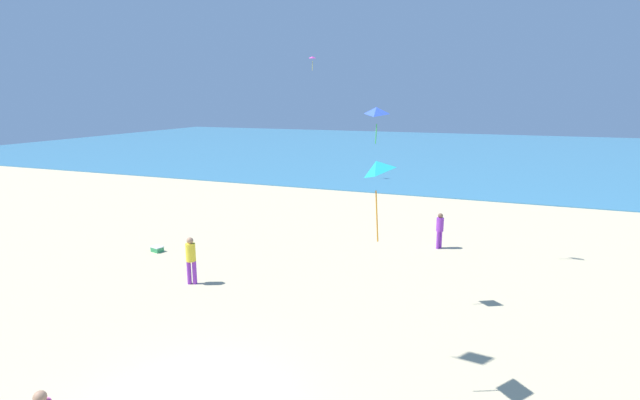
{
  "coord_description": "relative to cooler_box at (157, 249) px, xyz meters",
  "views": [
    {
      "loc": [
        5.9,
        -7.63,
        6.65
      ],
      "look_at": [
        0.0,
        7.61,
        3.13
      ],
      "focal_mm": 26.91,
      "sensor_mm": 36.0,
      "label": 1
    }
  ],
  "objects": [
    {
      "name": "kite_teal",
      "position": [
        11.47,
        -6.59,
        5.1
      ],
      "size": [
        0.61,
        0.77,
        1.81
      ],
      "rotation": [
        0.0,
        0.0,
        1.62
      ],
      "color": "#1EADAD"
    },
    {
      "name": "person_0",
      "position": [
        3.68,
        -2.55,
        0.89
      ],
      "size": [
        0.45,
        0.45,
        1.76
      ],
      "rotation": [
        0.0,
        0.0,
        1.96
      ],
      "color": "purple",
      "rests_on": "ground_plane"
    },
    {
      "name": "kite_blue",
      "position": [
        10.26,
        -2.02,
        6.12
      ],
      "size": [
        0.62,
        0.5,
        1.14
      ],
      "rotation": [
        0.0,
        0.0,
        6.2
      ],
      "color": "blue"
    },
    {
      "name": "ocean_water",
      "position": [
        8.03,
        46.15,
        -0.09
      ],
      "size": [
        120.0,
        60.0,
        0.05
      ],
      "primitive_type": "cube",
      "color": "teal",
      "rests_on": "ground_plane"
    },
    {
      "name": "kite_magenta",
      "position": [
        -0.68,
        19.9,
        9.54
      ],
      "size": [
        0.5,
        0.4,
        1.06
      ],
      "rotation": [
        0.0,
        0.0,
        3.41
      ],
      "color": "#DB3DA8"
    },
    {
      "name": "ground_plane",
      "position": [
        8.03,
        1.47,
        -0.12
      ],
      "size": [
        120.0,
        120.0,
        0.0
      ],
      "primitive_type": "plane",
      "color": "#C6B58C"
    },
    {
      "name": "cooler_box",
      "position": [
        0.0,
        0.0,
        0.0
      ],
      "size": [
        0.55,
        0.47,
        0.24
      ],
      "rotation": [
        0.0,
        0.0,
        6.05
      ],
      "color": "#339956",
      "rests_on": "ground_plane"
    },
    {
      "name": "person_1",
      "position": [
        11.48,
        4.96,
        0.81
      ],
      "size": [
        0.43,
        0.43,
        1.62
      ],
      "rotation": [
        0.0,
        0.0,
        2.65
      ],
      "color": "purple",
      "rests_on": "ground_plane"
    }
  ]
}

